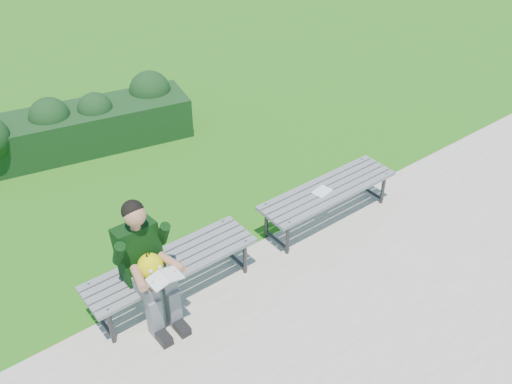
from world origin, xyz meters
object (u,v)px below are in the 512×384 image
(bench_right, at_px, (328,192))
(paper_sheet, at_px, (322,191))
(hedge, at_px, (76,124))
(bench_left, at_px, (171,266))
(seated_boy, at_px, (146,261))

(bench_right, height_order, paper_sheet, bench_right)
(hedge, bearing_deg, bench_left, -97.65)
(hedge, height_order, seated_boy, seated_boy)
(bench_left, bearing_deg, seated_boy, -162.45)
(hedge, xyz_separation_m, seated_boy, (-0.76, -3.50, 0.32))
(bench_right, height_order, seated_boy, seated_boy)
(hedge, xyz_separation_m, bench_right, (1.67, -3.44, 0.02))
(seated_boy, bearing_deg, bench_left, 17.55)
(hedge, relative_size, bench_left, 1.84)
(bench_left, xyz_separation_m, seated_boy, (-0.30, -0.09, 0.30))
(bench_left, height_order, paper_sheet, bench_left)
(seated_boy, bearing_deg, hedge, 77.79)
(bench_right, bearing_deg, seated_boy, -178.70)
(paper_sheet, bearing_deg, seated_boy, -178.65)
(bench_left, height_order, seated_boy, seated_boy)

